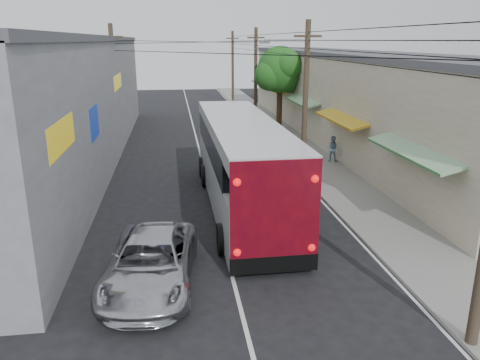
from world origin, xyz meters
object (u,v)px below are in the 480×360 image
object	(u,v)px
coach_bus	(241,162)
parked_car_far	(240,109)
parked_car_mid	(254,136)
pedestrian_far	(332,149)
jeepney	(151,262)
pedestrian_near	(307,159)
parked_suv	(278,160)

from	to	relation	value
coach_bus	parked_car_far	size ratio (longest dim) A/B	2.77
parked_car_mid	pedestrian_far	world-z (taller)	pedestrian_far
jeepney	coach_bus	bearing A→B (deg)	66.72
pedestrian_near	parked_car_mid	bearing A→B (deg)	-55.88
parked_car_mid	parked_car_far	world-z (taller)	parked_car_far
parked_suv	parked_car_far	distance (m)	19.68
pedestrian_near	coach_bus	bearing A→B (deg)	67.93
coach_bus	pedestrian_far	bearing A→B (deg)	45.87
coach_bus	parked_car_far	distance (m)	24.37
pedestrian_near	pedestrian_far	bearing A→B (deg)	-110.65
parked_car_mid	pedestrian_near	size ratio (longest dim) A/B	2.69
coach_bus	pedestrian_far	distance (m)	9.33
parked_suv	parked_car_mid	distance (m)	7.41
pedestrian_near	jeepney	bearing A→B (deg)	76.34
coach_bus	parked_car_far	bearing A→B (deg)	81.60
parked_car_mid	parked_car_far	distance (m)	12.27
parked_car_far	pedestrian_far	bearing A→B (deg)	-74.06
parked_suv	pedestrian_near	size ratio (longest dim) A/B	3.89
parked_car_mid	parked_car_far	size ratio (longest dim) A/B	0.85
jeepney	pedestrian_far	world-z (taller)	pedestrian_far
parked_suv	parked_car_far	world-z (taller)	parked_suv
parked_suv	coach_bus	bearing A→B (deg)	-120.95
coach_bus	parked_suv	bearing A→B (deg)	59.23
pedestrian_far	parked_car_mid	bearing A→B (deg)	-24.64
parked_suv	jeepney	bearing A→B (deg)	-120.18
pedestrian_near	pedestrian_far	xyz separation A→B (m)	(2.20, 2.38, -0.01)
parked_suv	parked_car_mid	xyz separation A→B (m)	(0.00, 7.41, -0.16)
coach_bus	jeepney	size ratio (longest dim) A/B	2.47
parked_suv	pedestrian_far	world-z (taller)	parked_suv
coach_bus	parked_car_mid	xyz separation A→B (m)	(2.60, 11.86, -1.28)
parked_car_far	pedestrian_near	bearing A→B (deg)	-81.53
jeepney	parked_car_mid	distance (m)	19.41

